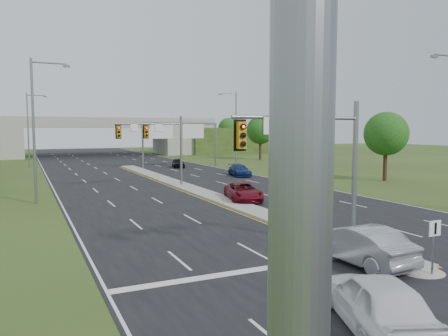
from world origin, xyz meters
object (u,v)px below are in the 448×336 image
object	(u,v)px
overpass	(96,139)
car_white	(377,301)
car_far_b	(240,170)
signal_mast_near	(317,151)
car_far_a	(243,192)
sign_gantry	(179,132)
car_far_c	(178,163)
signal_mast_far	(159,139)
keep_right_sign	(434,238)
car_silver	(359,244)

from	to	relation	value
overpass	car_white	xyz separation A→B (m)	(-5.35, -87.09, -2.70)
car_white	car_far_b	size ratio (longest dim) A/B	1.04
signal_mast_near	car_far_a	bearing A→B (deg)	75.43
sign_gantry	car_far_c	bearing A→B (deg)	101.06
signal_mast_near	signal_mast_far	distance (m)	25.00
signal_mast_near	car_white	xyz separation A→B (m)	(-3.09, -7.02, -3.87)
keep_right_sign	car_far_c	xyz separation A→B (m)	(6.60, 49.88, -0.81)
keep_right_sign	car_far_c	size ratio (longest dim) A/B	0.55
sign_gantry	overpass	size ratio (longest dim) A/B	0.14
sign_gantry	overpass	distance (m)	35.75
keep_right_sign	car_white	world-z (taller)	keep_right_sign
keep_right_sign	sign_gantry	xyz separation A→B (m)	(6.68, 49.45, 3.72)
keep_right_sign	car_white	size ratio (longest dim) A/B	0.45
signal_mast_near	car_white	bearing A→B (deg)	-113.75
signal_mast_far	keep_right_sign	size ratio (longest dim) A/B	3.18
overpass	car_silver	distance (m)	82.15
overpass	car_far_b	world-z (taller)	overpass
car_silver	car_far_a	distance (m)	16.77
sign_gantry	overpass	world-z (taller)	overpass
signal_mast_near	car_far_c	xyz separation A→B (m)	(8.86, 45.42, -4.02)
car_far_a	car_far_b	size ratio (longest dim) A/B	1.10
signal_mast_near	car_far_c	size ratio (longest dim) A/B	1.74
sign_gantry	car_silver	xyz separation A→B (m)	(-8.18, -47.01, -4.39)
signal_mast_far	overpass	world-z (taller)	overpass
sign_gantry	car_far_a	world-z (taller)	sign_gantry
overpass	car_silver	world-z (taller)	overpass
overpass	car_white	size ratio (longest dim) A/B	16.35
signal_mast_near	car_far_a	size ratio (longest dim) A/B	1.35
overpass	car_white	bearing A→B (deg)	-93.52
signal_mast_near	sign_gantry	bearing A→B (deg)	78.75
sign_gantry	overpass	xyz separation A→B (m)	(-6.68, 35.08, -1.69)
signal_mast_near	sign_gantry	world-z (taller)	signal_mast_near
overpass	car_far_c	bearing A→B (deg)	-79.22
signal_mast_far	car_far_b	size ratio (longest dim) A/B	1.49
car_white	car_far_a	distance (m)	22.56
car_far_a	signal_mast_far	bearing A→B (deg)	124.35
car_white	sign_gantry	bearing A→B (deg)	-82.83
car_silver	signal_mast_far	bearing A→B (deg)	-90.95
signal_mast_far	car_far_b	distance (m)	13.87
sign_gantry	signal_mast_far	bearing A→B (deg)	-114.11
signal_mast_far	car_silver	distance (m)	27.31
sign_gantry	car_silver	world-z (taller)	sign_gantry
car_white	car_far_c	size ratio (longest dim) A/B	1.21
sign_gantry	car_far_b	world-z (taller)	sign_gantry
sign_gantry	car_silver	size ratio (longest dim) A/B	2.30
keep_right_sign	car_silver	bearing A→B (deg)	121.64
sign_gantry	car_white	size ratio (longest dim) A/B	2.37
signal_mast_near	car_silver	size ratio (longest dim) A/B	1.39
signal_mast_near	car_white	size ratio (longest dim) A/B	1.43
car_white	car_far_b	distance (m)	40.88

